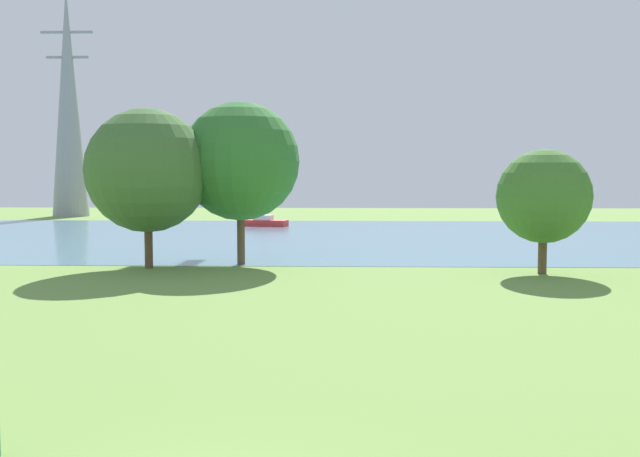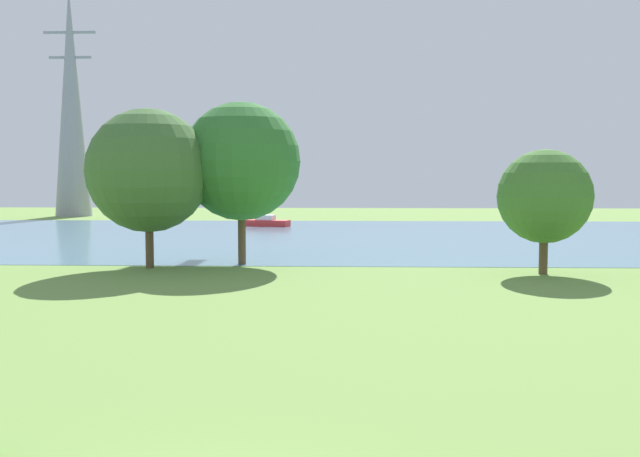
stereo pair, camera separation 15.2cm
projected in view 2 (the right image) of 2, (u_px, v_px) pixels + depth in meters
The scene contains 7 objects.
ground_plane at pixel (295, 289), 31.95m from camera, with size 160.00×160.00×0.00m, color olive.
water_surface at pixel (320, 236), 59.85m from camera, with size 140.00×40.00×0.02m, color #59839B.
sailboat_red at pixel (265, 222), 71.62m from camera, with size 5.03×2.73×5.65m.
tree_west_far at pixel (148, 171), 38.95m from camera, with size 6.68×6.68×8.64m.
tree_east_far at pixel (241, 161), 40.52m from camera, with size 6.65×6.65×9.14m.
tree_mid_shore at pixel (545, 197), 36.67m from camera, with size 4.78×4.78×6.36m.
electricity_pylon at pixel (71, 102), 88.46m from camera, with size 6.40×4.40×27.98m.
Camera 2 is at (2.29, -9.60, 5.04)m, focal length 40.60 mm.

